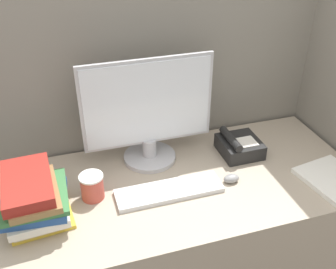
# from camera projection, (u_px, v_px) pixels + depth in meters

# --- Properties ---
(cubicle_panel_rear) EXTENTS (1.99, 0.04, 1.68)m
(cubicle_panel_rear) POSITION_uv_depth(u_px,v_px,m) (154.00, 121.00, 1.95)
(cubicle_panel_rear) COLOR gray
(cubicle_panel_rear) RESTS_ON ground_plane
(desk) EXTENTS (1.59, 0.71, 0.75)m
(desk) POSITION_uv_depth(u_px,v_px,m) (177.00, 244.00, 1.88)
(desk) COLOR tan
(desk) RESTS_ON ground_plane
(monitor) EXTENTS (0.58, 0.24, 0.49)m
(monitor) POSITION_uv_depth(u_px,v_px,m) (148.00, 115.00, 1.70)
(monitor) COLOR #B7B7BC
(monitor) RESTS_ON desk
(keyboard) EXTENTS (0.44, 0.13, 0.02)m
(keyboard) POSITION_uv_depth(u_px,v_px,m) (169.00, 191.00, 1.61)
(keyboard) COLOR silver
(keyboard) RESTS_ON desk
(mouse) EXTENTS (0.07, 0.04, 0.04)m
(mouse) POSITION_uv_depth(u_px,v_px,m) (231.00, 179.00, 1.67)
(mouse) COLOR gray
(mouse) RESTS_ON desk
(coffee_cup) EXTENTS (0.10, 0.10, 0.11)m
(coffee_cup) POSITION_uv_depth(u_px,v_px,m) (92.00, 187.00, 1.56)
(coffee_cup) COLOR #BF4C3F
(coffee_cup) RESTS_ON desk
(book_stack) EXTENTS (0.26, 0.31, 0.19)m
(book_stack) POSITION_uv_depth(u_px,v_px,m) (34.00, 200.00, 1.44)
(book_stack) COLOR gold
(book_stack) RESTS_ON desk
(desk_telephone) EXTENTS (0.18, 0.19, 0.11)m
(desk_telephone) POSITION_uv_depth(u_px,v_px,m) (239.00, 146.00, 1.84)
(desk_telephone) COLOR black
(desk_telephone) RESTS_ON desk
(paper_pile) EXTENTS (0.27, 0.29, 0.02)m
(paper_pile) POSITION_uv_depth(u_px,v_px,m) (333.00, 179.00, 1.68)
(paper_pile) COLOR white
(paper_pile) RESTS_ON desk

